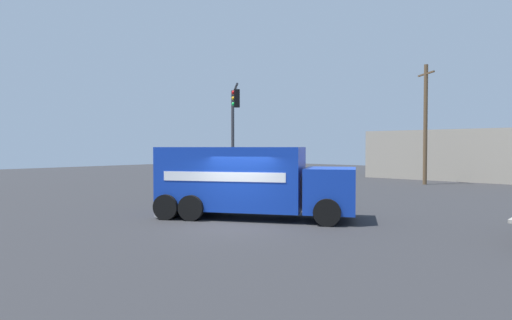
# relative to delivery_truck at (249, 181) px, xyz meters

# --- Properties ---
(ground_plane) EXTENTS (100.00, 100.00, 0.00)m
(ground_plane) POSITION_rel_delivery_truck_xyz_m (0.82, -1.76, -1.49)
(ground_plane) COLOR #2B2B2D
(delivery_truck) EXTENTS (8.04, 6.02, 2.86)m
(delivery_truck) POSITION_rel_delivery_truck_xyz_m (0.00, 0.00, 0.00)
(delivery_truck) COLOR #1438AD
(delivery_truck) RESTS_ON ground
(traffic_light_primary) EXTENTS (3.56, 3.22, 6.43)m
(traffic_light_primary) POSITION_rel_delivery_truck_xyz_m (-6.48, 5.66, 2.75)
(traffic_light_primary) COLOR #38383D
(traffic_light_primary) RESTS_ON ground
(utility_pole) EXTENTS (1.77, 1.49, 9.12)m
(utility_pole) POSITION_rel_delivery_truck_xyz_m (-0.53, 20.35, 3.21)
(utility_pole) COLOR brown
(utility_pole) RESTS_ON ground
(building_backdrop) EXTENTS (18.34, 6.00, 4.34)m
(building_backdrop) POSITION_rel_delivery_truck_xyz_m (1.45, 27.55, 0.68)
(building_backdrop) COLOR gray
(building_backdrop) RESTS_ON ground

